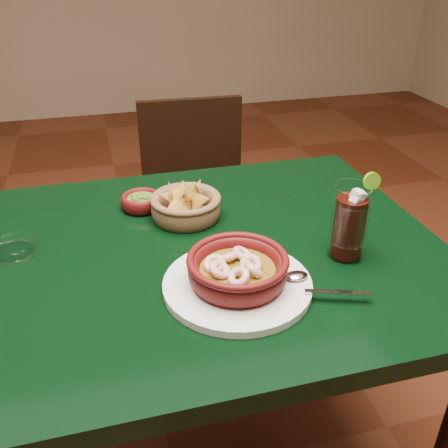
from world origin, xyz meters
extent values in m
cube|color=black|center=(0.00, 0.00, 0.73)|extent=(1.20, 0.80, 0.04)
cylinder|color=black|center=(0.54, 0.34, 0.35)|extent=(0.06, 0.06, 0.71)
cube|color=black|center=(0.23, 0.64, 0.41)|extent=(0.40, 0.40, 0.04)
cylinder|color=black|center=(0.06, 0.48, 0.21)|extent=(0.03, 0.03, 0.41)
cylinder|color=black|center=(0.39, 0.47, 0.21)|extent=(0.03, 0.03, 0.41)
cylinder|color=black|center=(0.07, 0.81, 0.21)|extent=(0.03, 0.03, 0.41)
cylinder|color=black|center=(0.40, 0.80, 0.21)|extent=(0.03, 0.03, 0.41)
cube|color=black|center=(0.24, 0.81, 0.63)|extent=(0.37, 0.04, 0.40)
cylinder|color=silver|center=(0.13, -0.15, 0.76)|extent=(0.27, 0.27, 0.01)
cylinder|color=#460A0A|center=(0.13, -0.15, 0.77)|extent=(0.16, 0.16, 0.01)
torus|color=#460A0A|center=(0.13, -0.15, 0.79)|extent=(0.20, 0.20, 0.04)
torus|color=#460A0A|center=(0.13, -0.15, 0.81)|extent=(0.19, 0.19, 0.01)
cylinder|color=brown|center=(0.13, -0.15, 0.79)|extent=(0.14, 0.14, 0.01)
torus|color=beige|center=(0.15, -0.16, 0.80)|extent=(0.05, 0.05, 0.04)
torus|color=beige|center=(0.15, -0.12, 0.80)|extent=(0.06, 0.06, 0.04)
torus|color=beige|center=(0.12, -0.12, 0.80)|extent=(0.06, 0.06, 0.04)
torus|color=beige|center=(0.09, -0.14, 0.80)|extent=(0.06, 0.06, 0.03)
torus|color=beige|center=(0.09, -0.16, 0.80)|extent=(0.05, 0.05, 0.04)
torus|color=beige|center=(0.12, -0.19, 0.80)|extent=(0.05, 0.05, 0.03)
torus|color=beige|center=(0.15, -0.18, 0.80)|extent=(0.05, 0.06, 0.05)
cube|color=silver|center=(0.29, -0.24, 0.77)|extent=(0.11, 0.05, 0.00)
ellipsoid|color=silver|center=(0.24, -0.17, 0.77)|extent=(0.04, 0.03, 0.01)
cylinder|color=brown|center=(0.09, 0.13, 0.75)|extent=(0.14, 0.14, 0.01)
torus|color=brown|center=(0.09, 0.13, 0.78)|extent=(0.19, 0.19, 0.06)
torus|color=brown|center=(0.09, 0.13, 0.80)|extent=(0.16, 0.16, 0.01)
cone|color=#AE7B26|center=(0.08, 0.09, 0.79)|extent=(0.05, 0.07, 0.07)
cone|color=#AE7B26|center=(0.12, 0.14, 0.82)|extent=(0.04, 0.08, 0.07)
cone|color=#AE7B26|center=(0.07, 0.14, 0.81)|extent=(0.06, 0.06, 0.07)
cone|color=#AE7B26|center=(0.12, 0.12, 0.80)|extent=(0.07, 0.05, 0.07)
cone|color=#AE7B26|center=(0.09, 0.13, 0.81)|extent=(0.03, 0.08, 0.08)
cone|color=#AE7B26|center=(0.10, 0.14, 0.78)|extent=(0.08, 0.06, 0.06)
cone|color=#AE7B26|center=(0.13, 0.11, 0.78)|extent=(0.06, 0.07, 0.04)
cone|color=#AE7B26|center=(0.08, 0.15, 0.79)|extent=(0.06, 0.07, 0.06)
cone|color=#AE7B26|center=(0.09, 0.13, 0.78)|extent=(0.06, 0.06, 0.07)
cone|color=#AE7B26|center=(0.08, 0.16, 0.81)|extent=(0.06, 0.08, 0.06)
cone|color=#AE7B26|center=(0.09, 0.14, 0.80)|extent=(0.05, 0.08, 0.07)
cone|color=#AE7B26|center=(0.07, 0.11, 0.80)|extent=(0.06, 0.07, 0.05)
cone|color=#AE7B26|center=(0.10, 0.15, 0.79)|extent=(0.08, 0.08, 0.03)
cone|color=#AE7B26|center=(0.12, 0.16, 0.81)|extent=(0.04, 0.06, 0.06)
cone|color=#AE7B26|center=(0.09, 0.18, 0.79)|extent=(0.06, 0.02, 0.06)
cone|color=#AE7B26|center=(0.06, 0.13, 0.82)|extent=(0.03, 0.08, 0.08)
cone|color=#AE7B26|center=(0.06, 0.12, 0.81)|extent=(0.08, 0.06, 0.06)
cone|color=#AE7B26|center=(0.09, 0.10, 0.78)|extent=(0.07, 0.08, 0.03)
cylinder|color=#460A0A|center=(0.00, 0.21, 0.75)|extent=(0.08, 0.08, 0.01)
torus|color=#460A0A|center=(0.00, 0.21, 0.77)|extent=(0.12, 0.12, 0.04)
cylinder|color=#334D11|center=(0.00, 0.21, 0.77)|extent=(0.07, 0.07, 0.01)
sphere|color=#334D11|center=(0.00, 0.20, 0.78)|extent=(0.02, 0.02, 0.02)
sphere|color=#334D11|center=(-0.02, 0.20, 0.78)|extent=(0.02, 0.02, 0.02)
sphere|color=#334D11|center=(0.01, 0.20, 0.78)|extent=(0.02, 0.02, 0.02)
sphere|color=#334D11|center=(-0.02, 0.21, 0.78)|extent=(0.02, 0.02, 0.02)
sphere|color=#334D11|center=(-0.02, 0.20, 0.78)|extent=(0.02, 0.02, 0.02)
cylinder|color=white|center=(0.37, -0.11, 0.75)|extent=(0.07, 0.07, 0.01)
torus|color=white|center=(0.37, -0.11, 0.83)|extent=(0.16, 0.16, 0.09)
cylinder|color=black|center=(0.37, -0.11, 0.82)|extent=(0.06, 0.06, 0.13)
cube|color=silver|center=(0.38, -0.11, 0.89)|extent=(0.03, 0.03, 0.02)
cube|color=silver|center=(0.37, -0.12, 0.88)|extent=(0.03, 0.02, 0.03)
cube|color=silver|center=(0.37, -0.11, 0.86)|extent=(0.03, 0.02, 0.03)
cube|color=silver|center=(0.38, -0.11, 0.86)|extent=(0.03, 0.03, 0.03)
cube|color=silver|center=(0.38, -0.11, 0.89)|extent=(0.03, 0.02, 0.03)
torus|color=white|center=(0.37, -0.11, 0.91)|extent=(0.08, 0.08, 0.00)
cylinder|color=#538F14|center=(0.41, -0.11, 0.91)|extent=(0.03, 0.01, 0.03)
cylinder|color=white|center=(-0.28, 0.08, 0.75)|extent=(0.09, 0.09, 0.01)
torus|color=white|center=(-0.28, 0.08, 0.76)|extent=(0.11, 0.11, 0.03)
camera|label=1|loc=(-0.09, -0.86, 1.31)|focal=40.00mm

